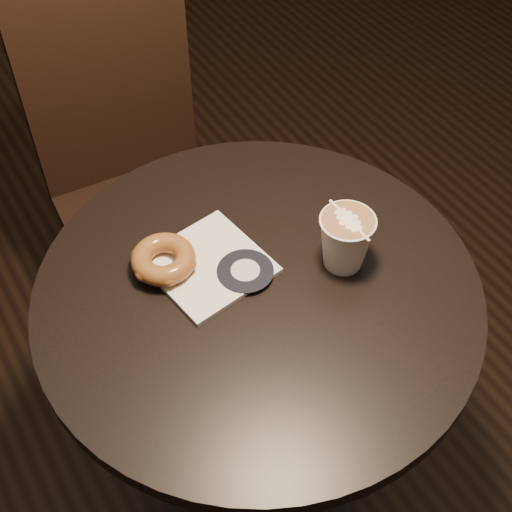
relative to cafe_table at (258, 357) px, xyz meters
name	(u,v)px	position (x,y,z in m)	size (l,w,h in m)	color
cafe_table	(258,357)	(0.00, 0.00, 0.00)	(0.70, 0.70, 0.75)	black
chair	(131,162)	(0.04, 0.61, -0.02)	(0.40, 0.40, 0.95)	black
pastry_bag	(208,265)	(-0.05, 0.08, 0.20)	(0.17, 0.17, 0.01)	silver
doughnut	(163,259)	(-0.11, 0.11, 0.22)	(0.10, 0.10, 0.03)	brown
latte_cup	(345,241)	(0.14, -0.03, 0.25)	(0.09, 0.09, 0.10)	white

